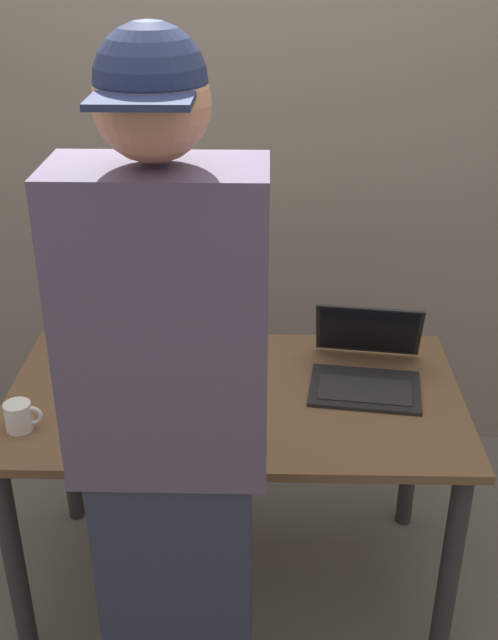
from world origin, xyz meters
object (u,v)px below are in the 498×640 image
at_px(person_figure, 172,456).
at_px(laptop, 366,365).
at_px(beer_bottle_brown, 160,321).
at_px(beer_bottle_dark, 119,342).
at_px(coffee_mug, 20,416).

bearing_deg(person_figure, laptop, 52.34).
distance_m(laptop, beer_bottle_brown, 0.68).
relative_size(laptop, person_figure, 0.21).
bearing_deg(beer_bottle_dark, person_figure, -70.46).
bearing_deg(beer_bottle_dark, beer_bottle_brown, 58.14).
xyz_separation_m(laptop, beer_bottle_brown, (-0.66, 0.18, 0.05)).
relative_size(beer_bottle_brown, beer_bottle_dark, 0.85).
height_order(laptop, beer_bottle_dark, beer_bottle_dark).
xyz_separation_m(beer_bottle_dark, coffee_mug, (-0.23, -0.30, -0.08)).
height_order(beer_bottle_brown, beer_bottle_dark, beer_bottle_dark).
bearing_deg(beer_bottle_brown, coffee_mug, -125.65).
distance_m(person_figure, coffee_mug, 0.63).
bearing_deg(beer_bottle_brown, beer_bottle_dark, -121.86).
distance_m(beer_bottle_brown, person_figure, 0.87).
height_order(laptop, beer_bottle_brown, beer_bottle_brown).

